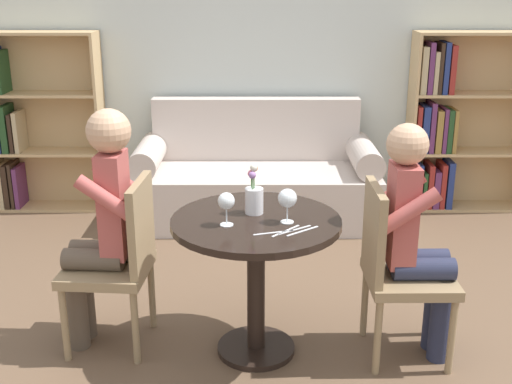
{
  "coord_description": "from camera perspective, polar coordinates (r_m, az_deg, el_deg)",
  "views": [
    {
      "loc": [
        0.0,
        -2.89,
        1.84
      ],
      "look_at": [
        0.0,
        0.05,
        0.85
      ],
      "focal_mm": 45.0,
      "sensor_mm": 36.0,
      "label": 1
    }
  ],
  "objects": [
    {
      "name": "fork_right_setting",
      "position": [
        2.95,
        2.66,
        -3.47
      ],
      "size": [
        0.14,
        0.15,
        0.0
      ],
      "color": "silver",
      "rests_on": "round_table"
    },
    {
      "name": "knife_right_setting",
      "position": [
        2.93,
        1.56,
        -3.63
      ],
      "size": [
        0.19,
        0.06,
        0.0
      ],
      "color": "silver",
      "rests_on": "round_table"
    },
    {
      "name": "flower_vase",
      "position": [
        3.14,
        -0.18,
        -0.38
      ],
      "size": [
        0.09,
        0.09,
        0.25
      ],
      "color": "silver",
      "rests_on": "round_table"
    },
    {
      "name": "person_left",
      "position": [
        3.29,
        -13.61,
        -2.62
      ],
      "size": [
        0.43,
        0.36,
        1.25
      ],
      "rotation": [
        0.0,
        0.0,
        -1.64
      ],
      "color": "brown",
      "rests_on": "ground_plane"
    },
    {
      "name": "chair_left",
      "position": [
        3.33,
        -11.97,
        -5.68
      ],
      "size": [
        0.45,
        0.45,
        0.9
      ],
      "rotation": [
        0.0,
        0.0,
        -1.64
      ],
      "color": "#937A56",
      "rests_on": "ground_plane"
    },
    {
      "name": "chair_right",
      "position": [
        3.24,
        12.31,
        -6.39
      ],
      "size": [
        0.42,
        0.42,
        0.9
      ],
      "rotation": [
        0.0,
        0.0,
        1.58
      ],
      "color": "#937A56",
      "rests_on": "ground_plane"
    },
    {
      "name": "couch",
      "position": [
        5.08,
        0.01,
        1.01
      ],
      "size": [
        1.89,
        0.8,
        0.92
      ],
      "color": "beige",
      "rests_on": "ground_plane"
    },
    {
      "name": "person_right",
      "position": [
        3.21,
        14.08,
        -3.99
      ],
      "size": [
        0.42,
        0.34,
        1.21
      ],
      "rotation": [
        0.0,
        0.0,
        1.58
      ],
      "color": "#282D47",
      "rests_on": "ground_plane"
    },
    {
      "name": "wine_glass_left",
      "position": [
        2.98,
        -2.66,
        -0.9
      ],
      "size": [
        0.08,
        0.08,
        0.16
      ],
      "color": "white",
      "rests_on": "round_table"
    },
    {
      "name": "wine_glass_right",
      "position": [
        3.02,
        2.81,
        -0.64
      ],
      "size": [
        0.09,
        0.09,
        0.17
      ],
      "color": "white",
      "rests_on": "round_table"
    },
    {
      "name": "ground_plane",
      "position": [
        3.43,
        -0.0,
        -13.89
      ],
      "size": [
        16.0,
        16.0,
        0.0
      ],
      "primitive_type": "plane",
      "color": "brown"
    },
    {
      "name": "bookshelf_left",
      "position": [
        5.56,
        -19.83,
        5.61
      ],
      "size": [
        0.99,
        0.28,
        1.44
      ],
      "color": "tan",
      "rests_on": "ground_plane"
    },
    {
      "name": "round_table",
      "position": [
        3.16,
        -0.0,
        -5.29
      ],
      "size": [
        0.83,
        0.83,
        0.73
      ],
      "color": "black",
      "rests_on": "ground_plane"
    },
    {
      "name": "knife_left_setting",
      "position": [
        2.97,
        3.45,
        -3.38
      ],
      "size": [
        0.16,
        0.12,
        0.0
      ],
      "color": "silver",
      "rests_on": "round_table"
    },
    {
      "name": "bookshelf_right",
      "position": [
        5.47,
        17.0,
        5.59
      ],
      "size": [
        0.99,
        0.28,
        1.44
      ],
      "color": "tan",
      "rests_on": "ground_plane"
    },
    {
      "name": "back_wall",
      "position": [
        5.29,
        0.02,
        13.24
      ],
      "size": [
        5.2,
        0.05,
        2.7
      ],
      "color": "silver",
      "rests_on": "ground_plane"
    },
    {
      "name": "fork_left_setting",
      "position": [
        2.95,
        4.16,
        -3.49
      ],
      "size": [
        0.16,
        0.13,
        0.0
      ],
      "color": "silver",
      "rests_on": "round_table"
    }
  ]
}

